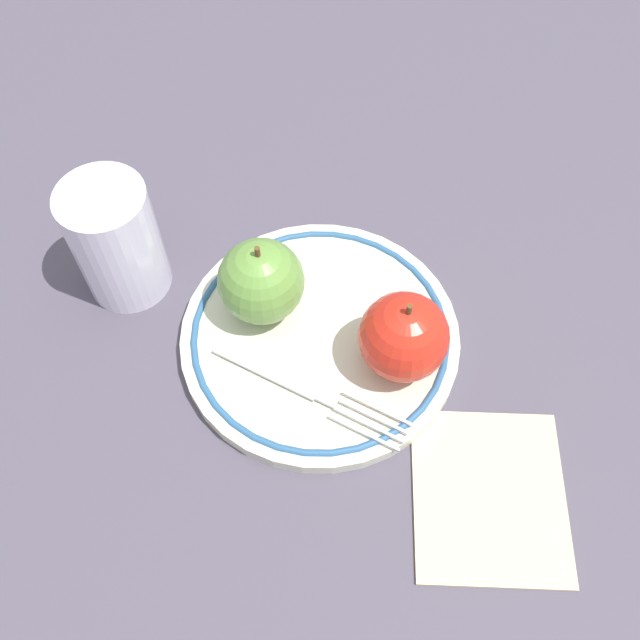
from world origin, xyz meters
The scene contains 7 objects.
ground_plane centered at (0.00, 0.00, 0.00)m, with size 2.00×2.00×0.00m, color #4B4554.
plate centered at (-0.02, -0.01, 0.01)m, with size 0.24×0.24×0.02m.
apple_red_whole centered at (-0.05, -0.07, 0.05)m, with size 0.07×0.07×0.08m.
apple_second_whole centered at (0.02, 0.04, 0.05)m, with size 0.07×0.07×0.08m.
fork centered at (-0.07, 0.01, 0.02)m, with size 0.11×0.16×0.00m.
drinking_glass centered at (0.07, 0.16, 0.06)m, with size 0.08×0.08×0.12m, color silver.
napkin_folded centered at (-0.16, -0.13, 0.00)m, with size 0.14×0.12×0.01m, color beige.
Camera 1 is at (-0.32, 0.02, 0.55)m, focal length 40.00 mm.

